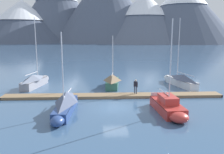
% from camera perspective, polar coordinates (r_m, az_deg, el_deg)
% --- Properties ---
extents(ground_plane, '(700.00, 700.00, 0.00)m').
position_cam_1_polar(ground_plane, '(23.30, 0.89, -7.56)').
color(ground_plane, '#38567A').
extents(mountain_west_summit, '(89.66, 89.66, 36.50)m').
position_cam_1_polar(mountain_west_summit, '(222.54, -21.16, 12.99)').
color(mountain_west_summit, '#424C60').
rests_on(mountain_west_summit, ground).
extents(mountain_central_massif, '(88.72, 88.72, 65.38)m').
position_cam_1_polar(mountain_central_massif, '(237.06, -13.40, 16.81)').
color(mountain_central_massif, '#4C566B').
rests_on(mountain_central_massif, ground).
extents(mountain_shoulder_ridge, '(95.04, 95.04, 66.46)m').
position_cam_1_polar(mountain_shoulder_ridge, '(215.22, -1.47, 17.71)').
color(mountain_shoulder_ridge, '#4C566B').
rests_on(mountain_shoulder_ridge, ground).
extents(mountain_east_summit, '(84.72, 84.72, 41.23)m').
position_cam_1_polar(mountain_east_summit, '(201.42, 7.90, 14.60)').
color(mountain_east_summit, slate).
rests_on(mountain_east_summit, ground).
extents(mountain_rear_spur, '(91.79, 91.79, 50.77)m').
position_cam_1_polar(mountain_rear_spur, '(210.07, 17.13, 15.34)').
color(mountain_rear_spur, '#4C566B').
rests_on(mountain_rear_spur, ground).
extents(dock, '(25.42, 2.17, 0.30)m').
position_cam_1_polar(dock, '(27.09, 0.25, -4.64)').
color(dock, '#846B4C').
rests_on(dock, ground).
extents(sailboat_nearest_berth, '(2.73, 7.06, 9.47)m').
position_cam_1_polar(sailboat_nearest_berth, '(33.97, -18.37, -0.80)').
color(sailboat_nearest_berth, '#93939E').
rests_on(sailboat_nearest_berth, ground).
extents(sailboat_second_berth, '(1.87, 7.20, 7.44)m').
position_cam_1_polar(sailboat_second_berth, '(22.02, -11.44, -6.39)').
color(sailboat_second_berth, navy).
rests_on(sailboat_second_berth, ground).
extents(sailboat_mid_dock_port, '(2.21, 5.54, 7.03)m').
position_cam_1_polar(sailboat_mid_dock_port, '(31.88, 0.12, -0.91)').
color(sailboat_mid_dock_port, '#336B56').
rests_on(sailboat_mid_dock_port, ground).
extents(sailboat_mid_dock_starboard, '(2.23, 6.23, 8.59)m').
position_cam_1_polar(sailboat_mid_dock_starboard, '(22.17, 13.86, -7.15)').
color(sailboat_mid_dock_starboard, '#B2332D').
rests_on(sailboat_mid_dock_starboard, ground).
extents(sailboat_far_berth, '(3.00, 7.66, 9.43)m').
position_cam_1_polar(sailboat_far_berth, '(34.07, 16.44, -0.69)').
color(sailboat_far_berth, white).
rests_on(sailboat_far_berth, ground).
extents(person_on_dock, '(0.43, 0.46, 1.69)m').
position_cam_1_polar(person_on_dock, '(27.40, 5.85, -2.11)').
color(person_on_dock, '#384256').
rests_on(person_on_dock, dock).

